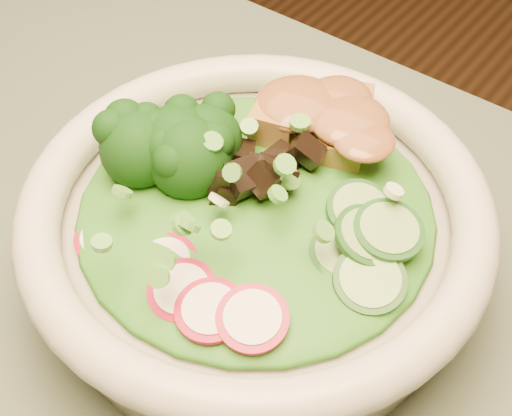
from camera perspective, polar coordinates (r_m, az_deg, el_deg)
The scene contains 9 objects.
salad_bowl at distance 0.44m, azimuth 0.00°, elevation -1.79°, with size 0.28×0.28×0.08m.
lettuce_bed at distance 0.42m, azimuth 0.00°, elevation 0.09°, with size 0.21×0.21×0.03m, color #256715.
broccoli_florets at distance 0.44m, azimuth -7.36°, elevation 4.93°, with size 0.08×0.07×0.05m, color black, non-canonical shape.
radish_slices at distance 0.38m, azimuth -5.44°, elevation -6.10°, with size 0.12×0.04×0.02m, color maroon, non-canonical shape.
cucumber_slices at distance 0.39m, azimuth 8.26°, elevation -2.89°, with size 0.07×0.07×0.04m, color #8DC46D, non-canonical shape.
mushroom_heap at distance 0.42m, azimuth 0.97°, elevation 2.55°, with size 0.07×0.07×0.04m, color black, non-canonical shape.
tofu_cubes at distance 0.45m, azimuth 4.86°, elevation 6.27°, with size 0.09×0.06×0.04m, color olive, non-canonical shape.
peanut_sauce at distance 0.45m, azimuth 4.97°, elevation 7.59°, with size 0.07×0.06×0.02m, color brown.
scallion_garnish at distance 0.40m, azimuth 0.00°, elevation 2.52°, with size 0.20×0.20×0.03m, color #539F38, non-canonical shape.
Camera 1 is at (0.40, -0.08, 1.13)m, focal length 50.00 mm.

